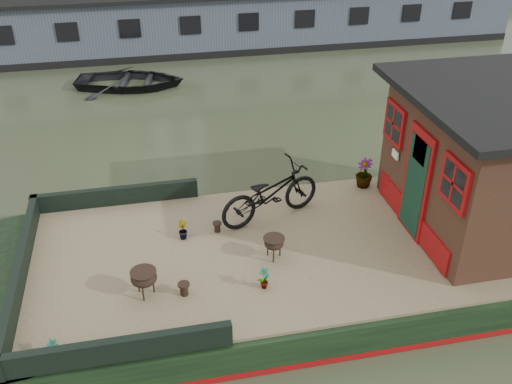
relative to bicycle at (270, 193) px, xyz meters
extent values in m
plane|color=#303924|center=(1.83, -0.90, -1.16)|extent=(120.00, 120.00, 0.00)
cube|color=black|center=(1.83, -0.90, -0.86)|extent=(12.00, 4.00, 0.60)
cylinder|color=black|center=(-4.17, -0.90, -0.86)|extent=(4.00, 4.00, 0.60)
cube|color=maroon|center=(1.83, -0.90, -1.10)|extent=(12.02, 4.02, 0.10)
cube|color=olive|center=(1.83, -0.90, -0.53)|extent=(11.80, 3.80, 0.05)
cube|color=black|center=(-4.09, -0.90, -0.33)|extent=(0.12, 4.00, 0.35)
cube|color=black|center=(-2.67, 1.02, -0.33)|extent=(3.00, 0.12, 0.35)
cube|color=black|center=(-2.67, -2.82, -0.33)|extent=(3.00, 0.12, 0.35)
cube|color=maroon|center=(2.25, -0.90, 0.44)|extent=(0.06, 0.80, 1.90)
cube|color=black|center=(2.23, -0.90, 0.39)|extent=(0.04, 0.64, 1.70)
cube|color=maroon|center=(2.25, -1.95, 1.04)|extent=(0.06, 0.72, 0.72)
cube|color=maroon|center=(2.25, 0.15, 1.04)|extent=(0.06, 0.72, 0.72)
imported|color=black|center=(0.00, 0.00, 0.00)|extent=(2.05, 1.27, 1.02)
imported|color=brown|center=(-0.52, -1.84, -0.32)|extent=(0.24, 0.23, 0.38)
imported|color=brown|center=(-1.58, -0.31, -0.34)|extent=(0.21, 0.22, 0.33)
imported|color=maroon|center=(2.03, 0.70, -0.22)|extent=(0.41, 0.41, 0.58)
imported|color=#96542C|center=(-3.46, -2.60, -0.36)|extent=(0.19, 0.19, 0.30)
cylinder|color=black|center=(-0.98, -0.23, -0.42)|extent=(0.16, 0.16, 0.18)
cylinder|color=black|center=(-1.70, -1.74, -0.41)|extent=(0.18, 0.18, 0.20)
imported|color=black|center=(-2.32, 8.86, -0.82)|extent=(3.68, 2.95, 0.68)
cube|color=#444E5B|center=(1.83, 13.10, -0.16)|extent=(20.00, 4.00, 2.00)
cube|color=black|center=(1.83, 13.10, -1.04)|extent=(20.00, 4.05, 0.24)
camera|label=1|loc=(-1.99, -8.24, 5.15)|focal=40.00mm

